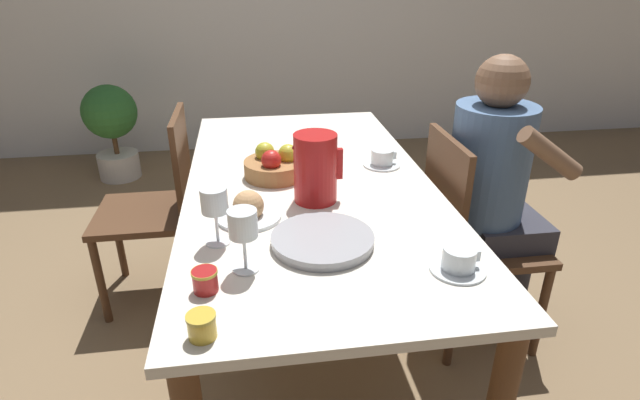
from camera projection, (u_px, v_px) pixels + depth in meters
name	position (u px, v px, depth m)	size (l,w,h in m)	color
ground_plane	(311.00, 336.00, 2.17)	(20.00, 20.00, 0.00)	#7F6647
dining_table	(310.00, 205.00, 1.89)	(0.90, 1.78, 0.73)	silver
chair_person_side	(469.00, 235.00, 2.00)	(0.42, 0.42, 0.90)	#51331E
chair_opposite	(159.00, 204.00, 2.25)	(0.42, 0.42, 0.90)	#51331E
person_seated	(495.00, 181.00, 1.94)	(0.39, 0.41, 1.18)	#33333D
red_pitcher	(315.00, 168.00, 1.66)	(0.17, 0.15, 0.23)	red
wine_glass_water	(243.00, 227.00, 1.27)	(0.08, 0.08, 0.17)	white
wine_glass_juice	(214.00, 204.00, 1.40)	(0.08, 0.08, 0.17)	white
teacup_near_person	(459.00, 261.00, 1.31)	(0.15, 0.15, 0.07)	silver
teacup_across	(382.00, 159.00, 1.99)	(0.15, 0.15, 0.07)	silver
serving_tray	(322.00, 240.00, 1.43)	(0.30, 0.30, 0.03)	#9E9EA3
bread_plate	(249.00, 209.00, 1.58)	(0.21, 0.21, 0.10)	silver
jam_jar_amber	(205.00, 280.00, 1.23)	(0.07, 0.07, 0.06)	#A81E1E
jam_jar_red	(202.00, 325.00, 1.07)	(0.07, 0.07, 0.06)	gold
fruit_bowl	(275.00, 165.00, 1.88)	(0.23, 0.23, 0.12)	#9E6B3D
potted_plant	(112.00, 125.00, 3.59)	(0.38, 0.38, 0.69)	beige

